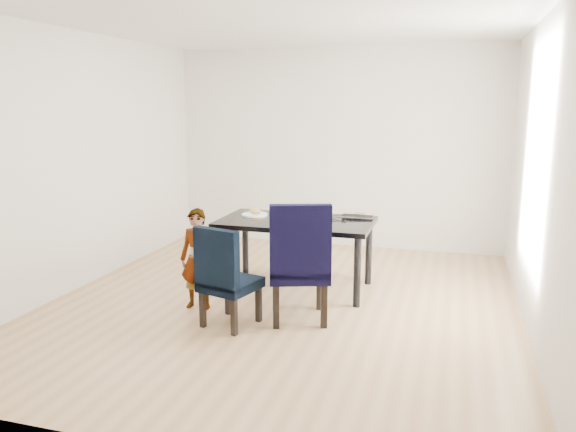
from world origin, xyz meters
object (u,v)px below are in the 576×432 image
(chair_left, at_px, (230,275))
(plate, at_px, (255,215))
(child, at_px, (198,259))
(dining_table, at_px, (296,254))
(chair_right, at_px, (299,260))
(laptop, at_px, (358,216))

(chair_left, bearing_deg, plate, 115.12)
(chair_left, height_order, child, child)
(plate, bearing_deg, chair_left, -80.01)
(dining_table, height_order, chair_right, chair_right)
(laptop, bearing_deg, plate, 15.43)
(dining_table, bearing_deg, chair_left, -104.03)
(chair_left, height_order, laptop, chair_left)
(dining_table, bearing_deg, plate, 168.65)
(dining_table, relative_size, plate, 5.66)
(dining_table, bearing_deg, child, -131.54)
(dining_table, height_order, child, child)
(chair_right, relative_size, laptop, 3.35)
(chair_left, relative_size, laptop, 2.76)
(laptop, bearing_deg, child, 44.19)
(dining_table, distance_m, plate, 0.64)
(dining_table, height_order, chair_left, chair_left)
(chair_left, relative_size, plate, 3.23)
(chair_left, height_order, chair_right, chair_right)
(chair_right, bearing_deg, child, 162.02)
(chair_right, height_order, laptop, chair_right)
(dining_table, xyz_separation_m, plate, (-0.50, 0.10, 0.38))
(plate, height_order, laptop, laptop)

